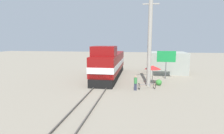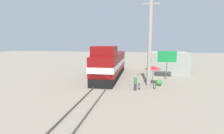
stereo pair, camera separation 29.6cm
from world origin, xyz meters
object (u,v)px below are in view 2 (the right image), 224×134
Objects in this scene: utility_pole at (150,40)px; vendor_umbrella at (153,67)px; person_bystander at (135,83)px; bicycle at (147,86)px; locomotive at (110,65)px; billboard_sign at (167,58)px.

utility_pole reaches higher than vendor_umbrella.
person_bystander is 0.83× the size of bicycle.
locomotive is at bearing 123.05° from person_bystander.
vendor_umbrella is at bearing -34.88° from bicycle.
billboard_sign is at bearing -43.07° from bicycle.
locomotive reaches higher than billboard_sign.
utility_pole is 6.58× the size of person_bystander.
person_bystander is (-1.45, -1.89, -4.41)m from utility_pole.
vendor_umbrella reaches higher than person_bystander.
locomotive is 8.14× the size of person_bystander.
person_bystander is at bearing -122.38° from billboard_sign.
locomotive reaches higher than bicycle.
locomotive is at bearing 142.66° from utility_pole.
billboard_sign is 6.77m from bicycle.
bicycle is (5.07, -5.28, -1.53)m from locomotive.
billboard_sign is 2.43× the size of person_bystander.
locomotive is 7.49m from utility_pole.
billboard_sign reaches higher than bicycle.
locomotive is 1.24× the size of utility_pole.
utility_pole is 5.01m from person_bystander.
utility_pole is 5.60m from billboard_sign.
billboard_sign is at bearing 57.62° from person_bystander.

